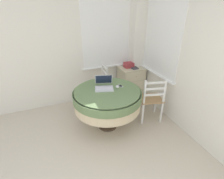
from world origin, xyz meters
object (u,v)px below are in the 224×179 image
object	(u,v)px
corner_cabinet	(131,82)
storage_box	(129,65)
laptop	(104,85)
computer_mouse	(117,87)
round_dining_table	(107,98)
dining_chair_near_back_window	(99,85)
dining_chair_near_right_window	(151,99)
book_on_cabinet	(134,67)
cell_phone	(120,86)

from	to	relation	value
corner_cabinet	storage_box	xyz separation A→B (m)	(-0.06, 0.04, 0.43)
laptop	corner_cabinet	distance (m)	1.31
storage_box	computer_mouse	bearing A→B (deg)	-126.88
corner_cabinet	round_dining_table	bearing A→B (deg)	-136.44
laptop	dining_chair_near_back_window	size ratio (longest dim) A/B	0.44
round_dining_table	dining_chair_near_right_window	bearing A→B (deg)	-6.71
storage_box	book_on_cabinet	xyz separation A→B (m)	(0.09, -0.09, -0.04)
dining_chair_near_back_window	laptop	bearing A→B (deg)	-101.11
dining_chair_near_back_window	corner_cabinet	bearing A→B (deg)	2.27
cell_phone	corner_cabinet	bearing A→B (deg)	51.35
round_dining_table	laptop	size ratio (longest dim) A/B	2.99
round_dining_table	dining_chair_near_back_window	world-z (taller)	dining_chair_near_back_window
dining_chair_near_right_window	book_on_cabinet	size ratio (longest dim) A/B	3.98
laptop	dining_chair_near_back_window	bearing A→B (deg)	78.89
round_dining_table	corner_cabinet	size ratio (longest dim) A/B	1.60
computer_mouse	dining_chair_near_back_window	distance (m)	0.90
round_dining_table	computer_mouse	distance (m)	0.27
round_dining_table	cell_phone	size ratio (longest dim) A/B	10.02
round_dining_table	book_on_cabinet	size ratio (longest dim) A/B	5.21
dining_chair_near_back_window	dining_chair_near_right_window	bearing A→B (deg)	-53.05
cell_phone	dining_chair_near_right_window	size ratio (longest dim) A/B	0.13
dining_chair_near_right_window	dining_chair_near_back_window	bearing A→B (deg)	126.95
round_dining_table	cell_phone	world-z (taller)	cell_phone
laptop	cell_phone	size ratio (longest dim) A/B	3.35
round_dining_table	dining_chair_near_back_window	xyz separation A→B (m)	(0.13, 0.87, -0.16)
dining_chair_near_right_window	cell_phone	bearing A→B (deg)	163.11
storage_box	dining_chair_near_back_window	bearing A→B (deg)	-174.41
laptop	round_dining_table	bearing A→B (deg)	-83.89
dining_chair_near_right_window	storage_box	xyz separation A→B (m)	(0.03, 1.04, 0.36)
corner_cabinet	book_on_cabinet	distance (m)	0.39
round_dining_table	storage_box	distance (m)	1.31
book_on_cabinet	laptop	bearing A→B (deg)	-143.60
cell_phone	book_on_cabinet	distance (m)	1.04
cell_phone	dining_chair_near_back_window	world-z (taller)	dining_chair_near_back_window
cell_phone	dining_chair_near_back_window	distance (m)	0.87
laptop	storage_box	distance (m)	1.22
round_dining_table	dining_chair_near_right_window	distance (m)	0.88
corner_cabinet	book_on_cabinet	size ratio (longest dim) A/B	3.25
corner_cabinet	storage_box	size ratio (longest dim) A/B	3.66
laptop	corner_cabinet	bearing A→B (deg)	38.97
computer_mouse	dining_chair_near_right_window	size ratio (longest dim) A/B	0.09
computer_mouse	corner_cabinet	size ratio (longest dim) A/B	0.11
laptop	dining_chair_near_right_window	distance (m)	0.97
computer_mouse	corner_cabinet	world-z (taller)	computer_mouse
dining_chair_near_back_window	book_on_cabinet	world-z (taller)	dining_chair_near_back_window
laptop	book_on_cabinet	world-z (taller)	laptop
computer_mouse	storage_box	distance (m)	1.13
laptop	book_on_cabinet	bearing A→B (deg)	36.40
corner_cabinet	book_on_cabinet	xyz separation A→B (m)	(0.03, -0.05, 0.39)
computer_mouse	cell_phone	distance (m)	0.09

